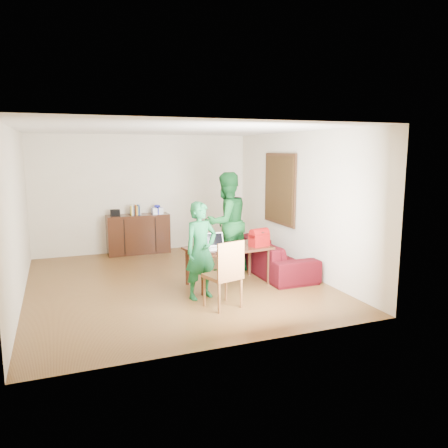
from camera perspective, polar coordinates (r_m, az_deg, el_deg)
name	(u,v)px	position (r m, az deg, el deg)	size (l,w,h in m)	color
room	(173,210)	(7.81, -6.74, 1.88)	(5.20, 5.70, 2.90)	#492912
table	(228,251)	(7.67, 0.54, -3.61)	(1.53, 0.98, 0.68)	black
chair	(223,288)	(6.64, -0.09, -8.34)	(0.57, 0.56, 1.04)	brown
person_near	(201,250)	(6.95, -3.04, -3.47)	(0.57, 0.37, 1.56)	#145B2C
person_far	(226,222)	(8.45, 0.30, 0.22)	(0.94, 0.73, 1.94)	#125420
laptop	(217,246)	(7.52, -0.94, -2.89)	(0.36, 0.25, 0.25)	white
bananas	(235,251)	(7.26, 1.42, -3.50)	(0.15, 0.09, 0.06)	gold
bottle	(238,246)	(7.34, 1.87, -2.92)	(0.05, 0.05, 0.16)	#522912
red_bag	(259,239)	(7.72, 4.62, -1.99)	(0.34, 0.20, 0.25)	maroon
sofa	(272,256)	(8.58, 6.25, -4.12)	(2.20, 0.86, 0.64)	#3A0711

